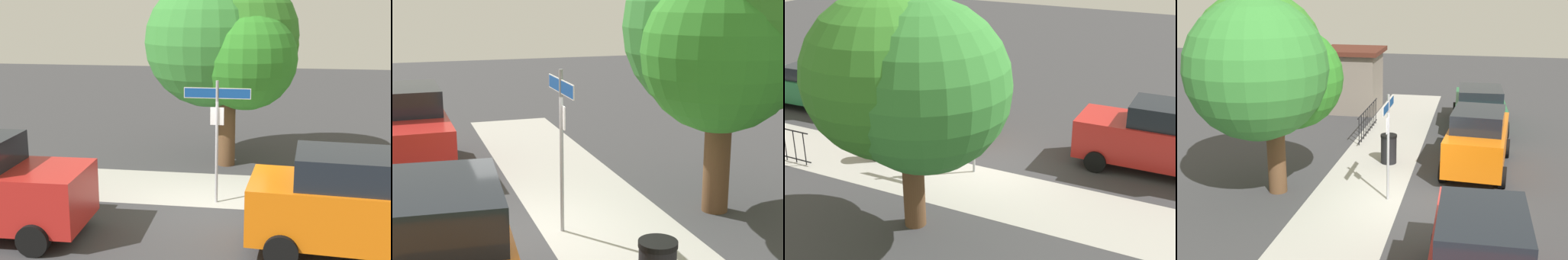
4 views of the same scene
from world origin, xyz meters
TOP-DOWN VIEW (x-y plane):
  - ground_plane at (0.00, 0.00)m, footprint 60.00×60.00m
  - street_sign at (0.07, 0.40)m, footprint 1.57×0.07m
  - shade_tree at (0.07, 3.84)m, footprint 4.48×4.10m
  - car_red at (-4.72, -2.11)m, footprint 4.72×2.03m

SIDE VIEW (x-z plane):
  - ground_plane at x=0.00m, z-range 0.00..0.00m
  - car_red at x=-4.72m, z-range -0.01..2.08m
  - street_sign at x=0.07m, z-range 0.63..3.61m
  - shade_tree at x=0.07m, z-range 0.79..6.45m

